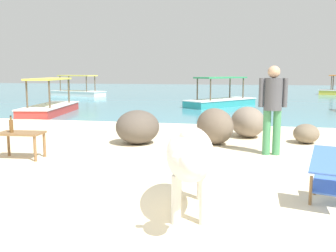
% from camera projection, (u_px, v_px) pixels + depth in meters
% --- Properties ---
extents(sand_beach, '(18.00, 14.00, 0.04)m').
position_uv_depth(sand_beach, '(81.00, 208.00, 4.33)').
color(sand_beach, beige).
rests_on(sand_beach, ground).
extents(water_surface, '(60.00, 36.00, 0.03)m').
position_uv_depth(water_surface, '(222.00, 94.00, 25.62)').
color(water_surface, teal).
rests_on(water_surface, ground).
extents(cow, '(0.73, 1.75, 0.97)m').
position_uv_depth(cow, '(190.00, 154.00, 4.06)').
color(cow, silver).
rests_on(cow, sand_beach).
extents(low_bench_table, '(0.80, 0.50, 0.47)m').
position_uv_depth(low_bench_table, '(21.00, 137.00, 6.64)').
color(low_bench_table, brown).
rests_on(low_bench_table, sand_beach).
extents(bottle, '(0.07, 0.07, 0.30)m').
position_uv_depth(bottle, '(11.00, 126.00, 6.59)').
color(bottle, brown).
rests_on(bottle, low_bench_table).
extents(person_standing, '(0.51, 0.32, 1.62)m').
position_uv_depth(person_standing, '(273.00, 103.00, 6.87)').
color(person_standing, '#428956').
rests_on(person_standing, sand_beach).
extents(shore_rock_large, '(1.12, 1.20, 0.75)m').
position_uv_depth(shore_rock_large, '(215.00, 126.00, 8.00)').
color(shore_rock_large, '#6B5B4C').
rests_on(shore_rock_large, sand_beach).
extents(shore_rock_medium, '(1.03, 1.15, 0.71)m').
position_uv_depth(shore_rock_medium, '(248.00, 122.00, 8.83)').
color(shore_rock_medium, gray).
rests_on(shore_rock_medium, sand_beach).
extents(shore_rock_small, '(1.21, 1.23, 0.71)m').
position_uv_depth(shore_rock_small, '(138.00, 127.00, 8.01)').
color(shore_rock_small, brown).
rests_on(shore_rock_small, sand_beach).
extents(shore_rock_flat, '(0.66, 0.71, 0.41)m').
position_uv_depth(shore_rock_flat, '(306.00, 134.00, 8.09)').
color(shore_rock_flat, '#756651').
rests_on(shore_rock_flat, sand_beach).
extents(boat_teal, '(3.13, 3.63, 1.29)m').
position_uv_depth(boat_teal, '(221.00, 100.00, 16.84)').
color(boat_teal, teal).
rests_on(boat_teal, water_surface).
extents(boat_white, '(3.85, 2.22, 1.29)m').
position_uv_depth(boat_white, '(78.00, 92.00, 23.77)').
color(boat_white, white).
rests_on(boat_white, water_surface).
extents(boat_red, '(1.76, 3.82, 1.29)m').
position_uv_depth(boat_red, '(50.00, 106.00, 13.87)').
color(boat_red, '#C63833').
rests_on(boat_red, water_surface).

